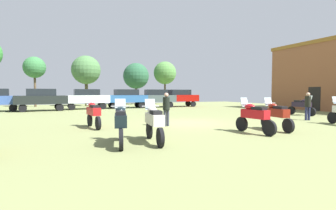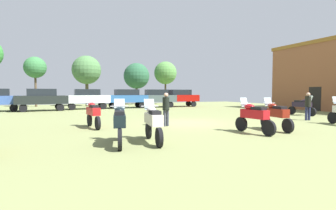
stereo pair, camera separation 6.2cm
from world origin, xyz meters
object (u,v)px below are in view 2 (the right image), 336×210
person_1 (166,107)px  tree_4 (165,73)px  car_1 (87,97)px  car_4 (127,97)px  tree_1 (35,68)px  motorcycle_6 (93,113)px  motorcycle_9 (302,106)px  car_6 (156,97)px  motorcycle_10 (276,114)px  motorcycle_11 (153,121)px  car_5 (180,97)px  motorcycle_8 (254,116)px  motorcycle_1 (120,122)px  tree_3 (137,76)px  tree_2 (87,70)px  person_2 (308,104)px  car_2 (42,98)px

person_1 → tree_4: (9.52, 22.24, 3.55)m
car_1 → person_1: car_1 is taller
car_4 → tree_1: 11.82m
motorcycle_6 → motorcycle_9: (14.83, 0.52, 0.00)m
tree_4 → tree_1: bearing=-177.8°
car_4 → tree_4: (7.70, 7.41, 3.34)m
motorcycle_6 → car_6: size_ratio=0.47×
person_1 → car_6: bearing=-116.5°
motorcycle_10 → motorcycle_11: size_ratio=0.95×
motorcycle_11 → car_5: (10.20, 18.43, 0.46)m
motorcycle_9 → motorcycle_8: bearing=28.3°
car_1 → car_4: size_ratio=1.00×
motorcycle_1 → tree_3: (8.30, 25.83, 3.25)m
tree_2 → tree_4: size_ratio=1.00×
motorcycle_1 → car_6: car_6 is taller
person_2 → car_5: bearing=118.7°
motorcycle_8 → tree_3: 26.23m
motorcycle_1 → tree_1: (-4.18, 24.98, 3.83)m
car_2 → tree_2: 8.95m
motorcycle_10 → car_1: bearing=118.0°
motorcycle_6 → tree_1: (-3.88, 20.73, 3.84)m
tree_1 → person_2: bearing=-54.6°
car_4 → car_5: bearing=-89.3°
car_5 → tree_3: 8.56m
motorcycle_6 → person_2: person_2 is taller
person_2 → tree_1: bearing=151.9°
motorcycle_1 → car_4: size_ratio=0.52×
motorcycle_1 → car_5: (11.30, 18.32, 0.45)m
car_2 → tree_4: tree_4 is taller
person_2 → motorcycle_10: bearing=-129.8°
motorcycle_10 → motorcycle_11: 5.86m
car_1 → tree_4: 14.33m
motorcycle_6 → tree_3: size_ratio=0.37×
motorcycle_8 → car_1: car_1 is taller
motorcycle_6 → motorcycle_9: same height
tree_3 → tree_2: bearing=-166.5°
car_1 → car_2: 4.12m
car_1 → tree_4: size_ratio=0.70×
motorcycle_1 → car_5: 21.53m
motorcycle_1 → tree_3: bearing=84.9°
car_1 → tree_2: size_ratio=0.70×
motorcycle_8 → car_4: 18.29m
motorcycle_11 → tree_2: size_ratio=0.35×
motorcycle_8 → person_1: person_1 is taller
motorcycle_6 → car_1: size_ratio=0.49×
car_1 → tree_4: (11.75, 7.49, 3.34)m
motorcycle_9 → person_2: person_2 is taller
motorcycle_8 → motorcycle_11: bearing=177.3°
car_2 → tree_2: size_ratio=0.72×
car_5 → tree_1: 17.19m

